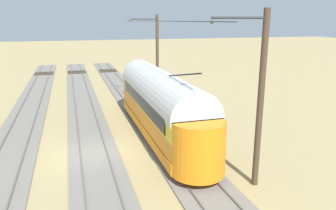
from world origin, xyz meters
name	(u,v)px	position (x,y,z in m)	size (l,w,h in m)	color
ground_plane	(94,155)	(0.00, 0.00, 0.00)	(220.00, 220.00, 0.00)	tan
track_streetcar_siding	(167,143)	(-4.45, -0.31, 0.05)	(2.80, 80.00, 0.18)	slate
track_adjacent_siding	(93,152)	(0.00, -0.31, 0.05)	(2.80, 80.00, 0.18)	slate
track_third_siding	(8,161)	(4.45, -0.31, 0.05)	(2.80, 80.00, 0.18)	slate
vintage_streetcar	(160,103)	(-4.45, -1.93, 2.25)	(2.65, 15.54, 5.02)	orange
catenary_pole_foreground	(157,57)	(-6.82, -11.52, 4.09)	(2.65, 0.28, 7.87)	#423323
catenary_pole_mid_near	(259,99)	(-6.82, 5.62, 4.09)	(2.65, 0.28, 7.87)	#423323
overhead_wire_run	(154,21)	(-4.54, -3.54, 7.33)	(2.45, 21.15, 0.18)	black
switch_stand	(154,101)	(-5.76, -8.60, 0.70)	(0.50, 0.30, 1.24)	black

